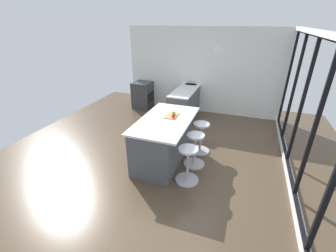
% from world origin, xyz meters
% --- Properties ---
extents(ground_plane, '(7.72, 7.72, 0.00)m').
position_xyz_m(ground_plane, '(0.00, 0.00, 0.00)').
color(ground_plane, brown).
extents(window_panel_rear, '(5.94, 0.12, 2.62)m').
position_xyz_m(window_panel_rear, '(0.00, 2.41, 1.29)').
color(window_panel_rear, silver).
rests_on(window_panel_rear, ground_plane).
extents(interior_partition_left, '(0.15, 4.83, 2.62)m').
position_xyz_m(interior_partition_left, '(-2.97, 0.00, 1.31)').
color(interior_partition_left, silver).
rests_on(interior_partition_left, ground_plane).
extents(sink_cabinet, '(2.54, 0.60, 1.19)m').
position_xyz_m(sink_cabinet, '(-2.63, -0.30, 0.46)').
color(sink_cabinet, '#4C5156').
rests_on(sink_cabinet, ground_plane).
extents(oven_range, '(0.60, 0.61, 0.88)m').
position_xyz_m(oven_range, '(-2.62, -1.92, 0.44)').
color(oven_range, '#38383D').
rests_on(oven_range, ground_plane).
extents(kitchen_island, '(1.77, 1.01, 0.95)m').
position_xyz_m(kitchen_island, '(0.16, -0.11, 0.48)').
color(kitchen_island, '#4C5156').
rests_on(kitchen_island, ground_plane).
extents(stool_by_window, '(0.44, 0.44, 0.71)m').
position_xyz_m(stool_by_window, '(-0.40, 0.57, 0.33)').
color(stool_by_window, '#B7B7BC').
rests_on(stool_by_window, ground_plane).
extents(stool_middle, '(0.44, 0.44, 0.71)m').
position_xyz_m(stool_middle, '(0.16, 0.57, 0.33)').
color(stool_middle, '#B7B7BC').
rests_on(stool_middle, ground_plane).
extents(stool_near_camera, '(0.44, 0.44, 0.71)m').
position_xyz_m(stool_near_camera, '(0.71, 0.57, 0.33)').
color(stool_near_camera, '#B7B7BC').
rests_on(stool_near_camera, ground_plane).
extents(cutting_board, '(0.36, 0.24, 0.02)m').
position_xyz_m(cutting_board, '(-0.05, -0.00, 0.96)').
color(cutting_board, tan).
rests_on(cutting_board, kitchen_island).
extents(apple_red, '(0.08, 0.08, 0.08)m').
position_xyz_m(apple_red, '(0.06, 0.07, 1.01)').
color(apple_red, red).
rests_on(apple_red, cutting_board).
extents(apple_green, '(0.08, 0.08, 0.08)m').
position_xyz_m(apple_green, '(-0.09, 0.03, 1.01)').
color(apple_green, '#609E2D').
rests_on(apple_green, cutting_board).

